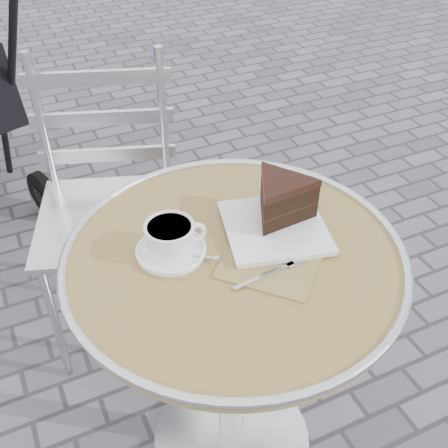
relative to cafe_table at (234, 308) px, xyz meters
name	(u,v)px	position (x,y,z in m)	size (l,w,h in m)	color
ground	(232,442)	(0.00, 0.00, -0.57)	(80.00, 80.00, 0.00)	slate
cafe_table	(234,308)	(0.00, 0.00, 0.00)	(0.72, 0.72, 0.74)	silver
cappuccino_set	(171,241)	(-0.12, 0.06, 0.20)	(0.15, 0.14, 0.07)	white
cake_plate_set	(280,206)	(0.13, 0.05, 0.22)	(0.32, 0.34, 0.11)	#90784F
bistro_chair	(107,174)	(-0.11, 0.64, 0.01)	(0.53, 0.53, 0.93)	silver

